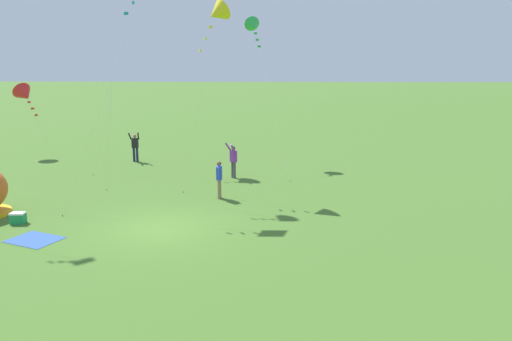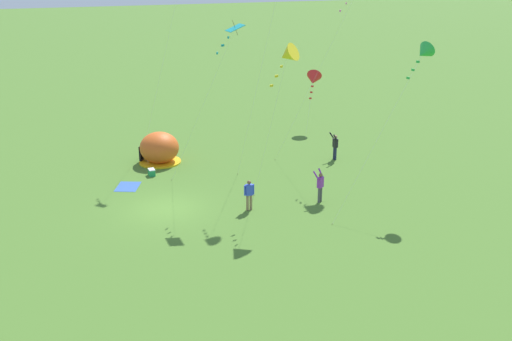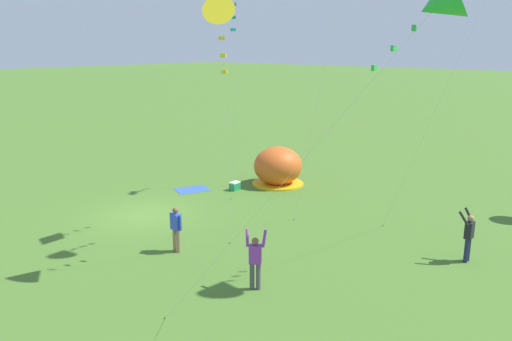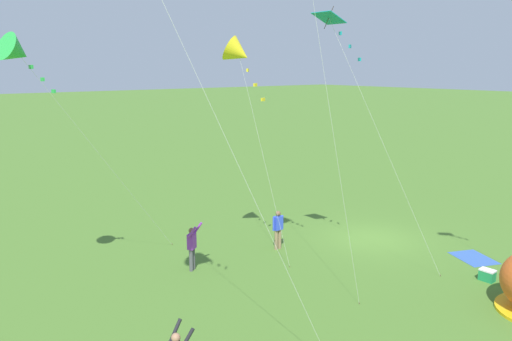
{
  "view_description": "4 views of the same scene",
  "coord_description": "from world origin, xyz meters",
  "px_view_note": "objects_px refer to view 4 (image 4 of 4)",
  "views": [
    {
      "loc": [
        4.15,
        -17.6,
        6.02
      ],
      "look_at": [
        3.55,
        0.15,
        2.19
      ],
      "focal_mm": 35.0,
      "sensor_mm": 36.0,
      "label": 1
    },
    {
      "loc": [
        30.13,
        -5.93,
        13.03
      ],
      "look_at": [
        3.91,
        3.85,
        3.06
      ],
      "focal_mm": 42.0,
      "sensor_mm": 36.0,
      "label": 2
    },
    {
      "loc": [
        12.86,
        17.77,
        7.45
      ],
      "look_at": [
        -1.61,
        5.24,
        2.63
      ],
      "focal_mm": 35.0,
      "sensor_mm": 36.0,
      "label": 3
    },
    {
      "loc": [
        -13.84,
        17.77,
        7.77
      ],
      "look_at": [
        2.7,
        4.72,
        3.4
      ],
      "focal_mm": 35.0,
      "sensor_mm": 36.0,
      "label": 4
    }
  ],
  "objects_px": {
    "kite_yellow": "(239,53)",
    "cooler_box": "(487,275)",
    "person_far_back": "(278,228)",
    "kite_green": "(17,52)",
    "person_arms_raised": "(192,246)",
    "kite_teal": "(334,27)"
  },
  "relations": [
    {
      "from": "person_far_back",
      "to": "kite_green",
      "type": "distance_m",
      "value": 12.08
    },
    {
      "from": "person_arms_raised",
      "to": "kite_green",
      "type": "bearing_deg",
      "value": 80.93
    },
    {
      "from": "cooler_box",
      "to": "kite_green",
      "type": "bearing_deg",
      "value": 57.81
    },
    {
      "from": "person_far_back",
      "to": "kite_yellow",
      "type": "height_order",
      "value": "kite_yellow"
    },
    {
      "from": "person_arms_raised",
      "to": "cooler_box",
      "type": "bearing_deg",
      "value": -133.45
    },
    {
      "from": "person_arms_raised",
      "to": "kite_yellow",
      "type": "height_order",
      "value": "kite_yellow"
    },
    {
      "from": "cooler_box",
      "to": "kite_green",
      "type": "distance_m",
      "value": 17.86
    },
    {
      "from": "person_arms_raised",
      "to": "kite_teal",
      "type": "xyz_separation_m",
      "value": [
        -3.38,
        -3.98,
        8.16
      ]
    },
    {
      "from": "person_arms_raised",
      "to": "kite_green",
      "type": "height_order",
      "value": "kite_green"
    },
    {
      "from": "person_far_back",
      "to": "kite_green",
      "type": "height_order",
      "value": "kite_green"
    },
    {
      "from": "person_far_back",
      "to": "kite_teal",
      "type": "bearing_deg",
      "value": 177.26
    },
    {
      "from": "cooler_box",
      "to": "kite_yellow",
      "type": "xyz_separation_m",
      "value": [
        7.09,
        6.16,
        8.06
      ]
    },
    {
      "from": "kite_yellow",
      "to": "cooler_box",
      "type": "bearing_deg",
      "value": -139.01
    },
    {
      "from": "cooler_box",
      "to": "person_arms_raised",
      "type": "bearing_deg",
      "value": 46.55
    },
    {
      "from": "kite_green",
      "to": "kite_yellow",
      "type": "bearing_deg",
      "value": -100.89
    },
    {
      "from": "kite_yellow",
      "to": "person_far_back",
      "type": "bearing_deg",
      "value": -83.98
    },
    {
      "from": "person_far_back",
      "to": "kite_yellow",
      "type": "relative_size",
      "value": 0.19
    },
    {
      "from": "person_far_back",
      "to": "kite_teal",
      "type": "relative_size",
      "value": 0.17
    },
    {
      "from": "person_arms_raised",
      "to": "kite_yellow",
      "type": "distance_m",
      "value": 7.55
    },
    {
      "from": "person_arms_raised",
      "to": "kite_green",
      "type": "distance_m",
      "value": 9.1
    },
    {
      "from": "cooler_box",
      "to": "kite_yellow",
      "type": "distance_m",
      "value": 12.38
    },
    {
      "from": "cooler_box",
      "to": "person_far_back",
      "type": "bearing_deg",
      "value": 28.24
    }
  ]
}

